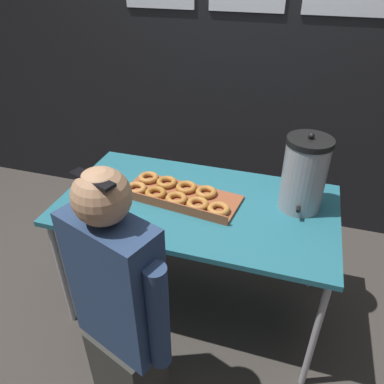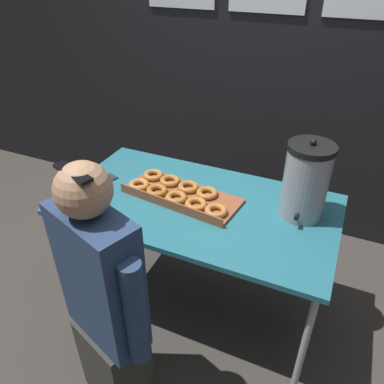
# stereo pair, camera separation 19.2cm
# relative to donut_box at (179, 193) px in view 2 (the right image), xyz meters

# --- Properties ---
(ground_plane) EXTENTS (12.00, 12.00, 0.00)m
(ground_plane) POSITION_rel_donut_box_xyz_m (0.11, -0.01, -0.78)
(ground_plane) COLOR #3D3833
(back_wall) EXTENTS (6.00, 0.11, 2.86)m
(back_wall) POSITION_rel_donut_box_xyz_m (0.11, 1.11, 0.65)
(back_wall) COLOR black
(back_wall) RESTS_ON ground
(folding_table) EXTENTS (1.43, 0.78, 0.76)m
(folding_table) POSITION_rel_donut_box_xyz_m (0.11, -0.01, -0.07)
(folding_table) COLOR #236675
(folding_table) RESTS_ON ground
(donut_box) EXTENTS (0.65, 0.34, 0.05)m
(donut_box) POSITION_rel_donut_box_xyz_m (0.00, 0.00, 0.00)
(donut_box) COLOR brown
(donut_box) RESTS_ON folding_table
(coffee_urn) EXTENTS (0.22, 0.25, 0.41)m
(coffee_urn) POSITION_rel_donut_box_xyz_m (0.62, 0.11, 0.17)
(coffee_urn) COLOR #939399
(coffee_urn) RESTS_ON folding_table
(cell_phone) EXTENTS (0.11, 0.16, 0.01)m
(cell_phone) POSITION_rel_donut_box_xyz_m (-0.46, -0.03, -0.02)
(cell_phone) COLOR #2D334C
(cell_phone) RESTS_ON folding_table
(person_seated) EXTENTS (0.49, 0.30, 1.29)m
(person_seated) POSITION_rel_donut_box_xyz_m (-0.02, -0.68, -0.15)
(person_seated) COLOR #33332D
(person_seated) RESTS_ON ground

